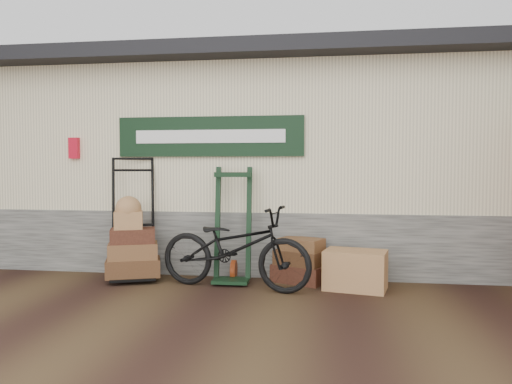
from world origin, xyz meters
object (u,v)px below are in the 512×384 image
at_px(green_barrow, 233,225).
at_px(suitcase_stack, 300,260).
at_px(porter_trolley, 133,217).
at_px(wicker_hamper, 355,270).
at_px(bicycle, 235,243).

xyz_separation_m(green_barrow, suitcase_stack, (0.88, 0.12, -0.46)).
bearing_deg(suitcase_stack, porter_trolley, -177.19).
distance_m(green_barrow, wicker_hamper, 1.69).
height_order(suitcase_stack, bicycle, bicycle).
bearing_deg(suitcase_stack, bicycle, -148.66).
relative_size(green_barrow, suitcase_stack, 2.26).
bearing_deg(porter_trolley, bicycle, -34.38).
distance_m(suitcase_stack, wicker_hamper, 0.77).
distance_m(wicker_hamper, bicycle, 1.55).
relative_size(green_barrow, bicycle, 0.76).
relative_size(suitcase_stack, wicker_hamper, 0.90).
bearing_deg(wicker_hamper, green_barrow, 173.93).
bearing_deg(wicker_hamper, porter_trolley, 176.58).
distance_m(porter_trolley, suitcase_stack, 2.34).
bearing_deg(green_barrow, wicker_hamper, -8.07).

